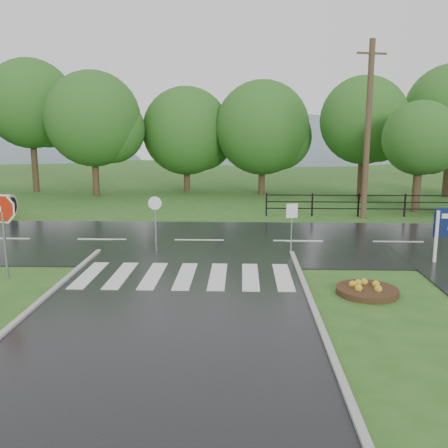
{
  "coord_description": "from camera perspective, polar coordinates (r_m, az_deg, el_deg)",
  "views": [
    {
      "loc": [
        1.72,
        -9.71,
        4.57
      ],
      "look_at": [
        1.15,
        6.0,
        1.5
      ],
      "focal_mm": 40.0,
      "sensor_mm": 36.0,
      "label": 1
    }
  ],
  "objects": [
    {
      "name": "stop_sign",
      "position": [
        16.34,
        -23.96,
        0.79
      ],
      "size": [
        1.2,
        0.33,
        2.78
      ],
      "color": "#939399",
      "rests_on": "ground"
    },
    {
      "name": "hills",
      "position": [
        77.39,
        3.32,
        -4.03
      ],
      "size": [
        102.0,
        48.0,
        48.0
      ],
      "color": "slate",
      "rests_on": "ground"
    },
    {
      "name": "reg_sign_small",
      "position": [
        18.0,
        7.75,
        0.66
      ],
      "size": [
        0.41,
        0.12,
        1.88
      ],
      "color": "#939399",
      "rests_on": "ground"
    },
    {
      "name": "treeline",
      "position": [
        34.03,
        0.84,
        3.33
      ],
      "size": [
        83.2,
        5.2,
        10.0
      ],
      "color": "#245B1C",
      "rests_on": "ground"
    },
    {
      "name": "main_road",
      "position": [
        20.31,
        -2.85,
        -1.97
      ],
      "size": [
        90.0,
        8.0,
        0.04
      ],
      "primitive_type": "cube",
      "color": "black",
      "rests_on": "ground"
    },
    {
      "name": "reg_sign_round",
      "position": [
        18.35,
        -7.86,
        0.8
      ],
      "size": [
        0.49,
        0.06,
        2.09
      ],
      "color": "#939399",
      "rests_on": "ground"
    },
    {
      "name": "flower_bed",
      "position": [
        14.52,
        16.05,
        -7.22
      ],
      "size": [
        1.71,
        1.71,
        0.34
      ],
      "color": "#332111",
      "rests_on": "ground"
    },
    {
      "name": "entrance_tree_left",
      "position": [
        28.82,
        21.51,
        9.09
      ],
      "size": [
        3.96,
        3.96,
        5.97
      ],
      "color": "#3D2B1C",
      "rests_on": "ground"
    },
    {
      "name": "utility_pole_east",
      "position": [
        25.96,
        16.11,
        10.3
      ],
      "size": [
        1.52,
        0.48,
        8.71
      ],
      "color": "#473523",
      "rests_on": "ground"
    },
    {
      "name": "ground",
      "position": [
        10.87,
        -7.46,
        -13.9
      ],
      "size": [
        120.0,
        120.0,
        0.0
      ],
      "primitive_type": "plane",
      "color": "#2D5D1F",
      "rests_on": "ground"
    },
    {
      "name": "fence_west",
      "position": [
        26.69,
        15.12,
        2.37
      ],
      "size": [
        9.58,
        0.08,
        1.2
      ],
      "color": "black",
      "rests_on": "ground"
    },
    {
      "name": "crosswalk",
      "position": [
        15.49,
        -4.43,
        -5.92
      ],
      "size": [
        6.5,
        2.8,
        0.02
      ],
      "color": "silver",
      "rests_on": "ground"
    }
  ]
}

